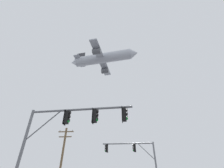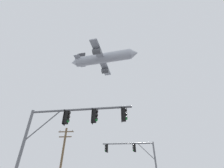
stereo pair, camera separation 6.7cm
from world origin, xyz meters
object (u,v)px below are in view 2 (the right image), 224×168
at_px(signal_pole_far, 136,154).
at_px(utility_pole, 62,157).
at_px(signal_pole_near, 68,127).
at_px(airplane, 103,58).

height_order(signal_pole_far, utility_pole, utility_pole).
height_order(signal_pole_near, utility_pole, utility_pole).
relative_size(signal_pole_near, utility_pole, 0.91).
height_order(signal_pole_near, airplane, airplane).
bearing_deg(signal_pole_near, signal_pole_far, 65.34).
xyz_separation_m(signal_pole_near, signal_pole_far, (4.87, 10.60, -0.35)).
xyz_separation_m(signal_pole_far, airplane, (-7.80, 19.45, 33.37)).
relative_size(signal_pole_far, utility_pole, 0.79).
relative_size(utility_pole, airplane, 0.34).
height_order(signal_pole_near, signal_pole_far, signal_pole_near).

